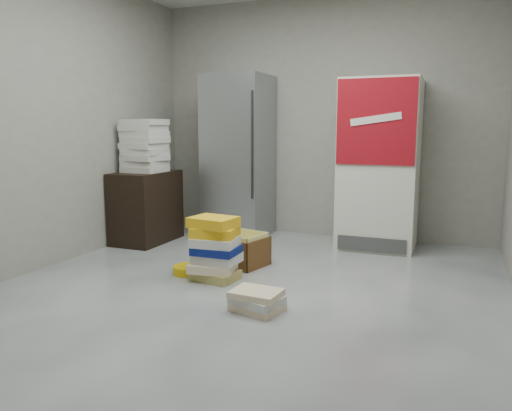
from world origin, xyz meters
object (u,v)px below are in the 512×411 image
object	(u,v)px
cardboard_box	(243,252)
wood_shelf	(146,207)
phonebook_stack_main	(215,249)
steel_fridge	(239,157)
coke_cooler	(379,164)

from	to	relation	value
cardboard_box	wood_shelf	bearing A→B (deg)	173.82
wood_shelf	phonebook_stack_main	world-z (taller)	wood_shelf
steel_fridge	wood_shelf	distance (m)	1.23
phonebook_stack_main	coke_cooler	bearing A→B (deg)	57.75
phonebook_stack_main	cardboard_box	size ratio (longest dim) A/B	1.17
coke_cooler	cardboard_box	xyz separation A→B (m)	(-1.06, -1.24, -0.78)
steel_fridge	wood_shelf	size ratio (longest dim) A/B	2.37
wood_shelf	cardboard_box	bearing A→B (deg)	-19.92
steel_fridge	wood_shelf	bearing A→B (deg)	-138.69
wood_shelf	steel_fridge	bearing A→B (deg)	41.31
coke_cooler	phonebook_stack_main	world-z (taller)	coke_cooler
steel_fridge	wood_shelf	xyz separation A→B (m)	(-0.83, -0.73, -0.55)
coke_cooler	phonebook_stack_main	xyz separation A→B (m)	(-1.10, -1.74, -0.63)
coke_cooler	phonebook_stack_main	bearing A→B (deg)	-122.42
steel_fridge	phonebook_stack_main	bearing A→B (deg)	-72.59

